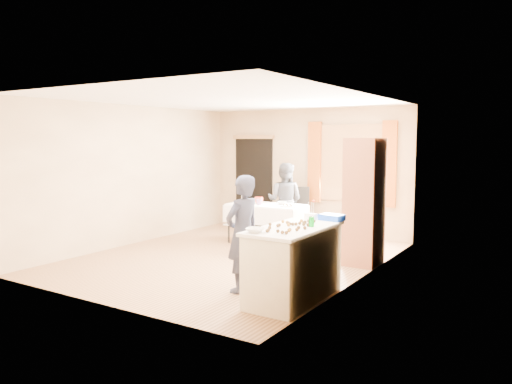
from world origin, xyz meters
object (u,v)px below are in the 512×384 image
Objects in this scene: party_table at (266,220)px; girl at (243,234)px; cabinet at (364,202)px; chair at (298,222)px; woman at (285,201)px; counter at (294,263)px.

girl is at bearing -67.70° from party_table.
party_table is (-2.11, 0.53, -0.55)m from cabinet.
chair is (0.18, 0.96, -0.15)m from party_table.
cabinet reaches higher than girl.
girl reaches higher than party_table.
party_table is at bearing -122.35° from chair.
cabinet reaches higher than chair.
party_table is at bearing 77.92° from woman.
woman reaches higher than chair.
party_table is 3.04m from girl.
chair is at bearing 142.30° from cabinet.
girl is at bearing -110.37° from cabinet.
party_table is at bearing 126.94° from counter.
party_table is 1.00× the size of woman.
woman is (0.04, 0.65, 0.31)m from party_table.
cabinet is at bearing -17.29° from party_table.
party_table is at bearing 165.80° from cabinet.
girl is (1.30, -2.73, 0.31)m from party_table.
chair reaches higher than counter.
party_table is 0.72m from woman.
woman is at bearing 83.70° from party_table.
cabinet is 2.21m from counter.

